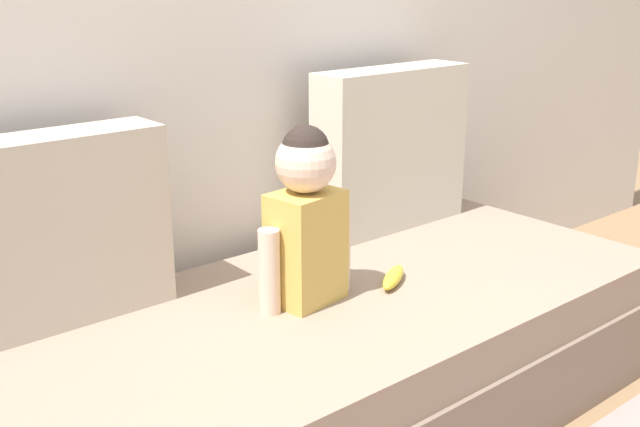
{
  "coord_description": "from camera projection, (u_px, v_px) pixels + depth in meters",
  "views": [
    {
      "loc": [
        -1.25,
        -1.46,
        1.25
      ],
      "look_at": [
        -0.02,
        0.0,
        0.64
      ],
      "focal_mm": 43.42,
      "sensor_mm": 36.0,
      "label": 1
    }
  ],
  "objects": [
    {
      "name": "ground_plane",
      "position": [
        325.0,
        425.0,
        2.21
      ],
      "size": [
        12.0,
        12.0,
        0.0
      ],
      "primitive_type": "plane",
      "color": "#93704C"
    },
    {
      "name": "banana",
      "position": [
        393.0,
        277.0,
        2.19
      ],
      "size": [
        0.17,
        0.12,
        0.04
      ],
      "primitive_type": "ellipsoid",
      "rotation": [
        0.0,
        0.0,
        0.54
      ],
      "color": "yellow",
      "rests_on": "couch"
    },
    {
      "name": "throw_pillow_right",
      "position": [
        391.0,
        149.0,
        2.62
      ],
      "size": [
        0.59,
        0.16,
        0.54
      ],
      "primitive_type": "cube",
      "color": "beige",
      "rests_on": "couch"
    },
    {
      "name": "couch",
      "position": [
        325.0,
        365.0,
        2.15
      ],
      "size": [
        2.13,
        0.89,
        0.39
      ],
      "color": "#826C5B",
      "rests_on": "ground"
    },
    {
      "name": "throw_pillow_left",
      "position": [
        55.0,
        230.0,
        1.91
      ],
      "size": [
        0.56,
        0.16,
        0.48
      ],
      "primitive_type": "cube",
      "color": "#C1B29E",
      "rests_on": "couch"
    },
    {
      "name": "toddler",
      "position": [
        306.0,
        215.0,
        2.02
      ],
      "size": [
        0.3,
        0.17,
        0.48
      ],
      "color": "gold",
      "rests_on": "couch"
    }
  ]
}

